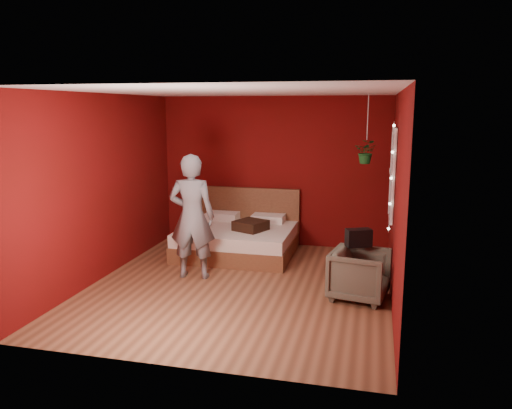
% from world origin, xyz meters
% --- Properties ---
extents(floor, '(4.50, 4.50, 0.00)m').
position_xyz_m(floor, '(0.00, 0.00, 0.00)').
color(floor, brown).
rests_on(floor, ground).
extents(room_walls, '(4.04, 4.54, 2.62)m').
position_xyz_m(room_walls, '(0.00, 0.00, 1.68)').
color(room_walls, '#620A0B').
rests_on(room_walls, ground).
extents(window, '(0.05, 0.97, 1.27)m').
position_xyz_m(window, '(1.97, 0.90, 1.50)').
color(window, white).
rests_on(window, room_walls).
extents(fairy_lights, '(0.04, 0.04, 1.45)m').
position_xyz_m(fairy_lights, '(1.94, 0.38, 1.50)').
color(fairy_lights, silver).
rests_on(fairy_lights, room_walls).
extents(bed, '(1.84, 1.56, 1.01)m').
position_xyz_m(bed, '(-0.44, 1.51, 0.26)').
color(bed, brown).
rests_on(bed, ground).
extents(person, '(0.69, 0.50, 1.78)m').
position_xyz_m(person, '(-0.75, 0.20, 0.89)').
color(person, slate).
rests_on(person, ground).
extents(armchair, '(0.82, 0.80, 0.64)m').
position_xyz_m(armchair, '(1.60, -0.09, 0.32)').
color(armchair, '#565344').
rests_on(armchair, ground).
extents(handbag, '(0.36, 0.27, 0.23)m').
position_xyz_m(handbag, '(1.56, 0.09, 0.75)').
color(handbag, black).
rests_on(handbag, armchair).
extents(throw_pillow, '(0.58, 0.58, 0.16)m').
position_xyz_m(throw_pillow, '(-0.18, 1.30, 0.54)').
color(throw_pillow, black).
rests_on(throw_pillow, bed).
extents(hanging_plant, '(0.37, 0.34, 1.01)m').
position_xyz_m(hanging_plant, '(1.59, 1.24, 1.76)').
color(hanging_plant, silver).
rests_on(hanging_plant, room_walls).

